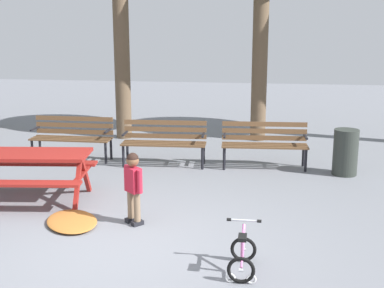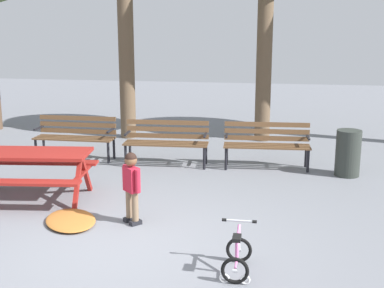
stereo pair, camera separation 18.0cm
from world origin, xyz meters
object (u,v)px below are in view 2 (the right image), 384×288
at_px(park_bench_far_left, 76,134).
at_px(trash_bin, 348,153).
at_px(park_bench_left, 167,139).
at_px(child_standing, 131,182).
at_px(kids_bicycle, 237,256).
at_px(picnic_table, 31,163).
at_px(park_bench_right, 267,141).

xyz_separation_m(park_bench_far_left, trash_bin, (5.24, -0.33, -0.10)).
xyz_separation_m(park_bench_left, child_standing, (0.18, -3.03, 0.07)).
height_order(park_bench_far_left, kids_bicycle, park_bench_far_left).
bearing_deg(picnic_table, kids_bicycle, -29.71).
distance_m(kids_bicycle, trash_bin, 4.39).
height_order(picnic_table, park_bench_left, park_bench_left).
bearing_deg(park_bench_left, park_bench_right, 3.42).
relative_size(park_bench_right, trash_bin, 1.96).
height_order(child_standing, trash_bin, child_standing).
xyz_separation_m(park_bench_left, kids_bicycle, (1.71, -4.25, -0.31)).
bearing_deg(trash_bin, park_bench_far_left, 176.42).
bearing_deg(picnic_table, park_bench_left, 55.38).
bearing_deg(kids_bicycle, trash_bin, 68.12).
relative_size(picnic_table, trash_bin, 2.35).
bearing_deg(picnic_table, park_bench_far_left, 96.35).
distance_m(park_bench_right, trash_bin, 1.48).
bearing_deg(child_standing, park_bench_right, 61.28).
bearing_deg(kids_bicycle, park_bench_right, 87.57).
bearing_deg(kids_bicycle, child_standing, 141.58).
distance_m(child_standing, trash_bin, 4.27).
relative_size(park_bench_far_left, child_standing, 1.60).
height_order(park_bench_left, park_bench_right, same).
distance_m(park_bench_left, trash_bin, 3.35).
distance_m(park_bench_far_left, trash_bin, 5.25).
bearing_deg(picnic_table, park_bench_right, 34.94).
bearing_deg(park_bench_far_left, park_bench_right, -0.57).
bearing_deg(kids_bicycle, park_bench_left, 111.98).
height_order(park_bench_right, kids_bicycle, park_bench_right).
height_order(park_bench_left, kids_bicycle, park_bench_left).
bearing_deg(trash_bin, child_standing, -138.03).
bearing_deg(park_bench_right, child_standing, -118.72).
xyz_separation_m(picnic_table, child_standing, (1.80, -0.68, -0.01)).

